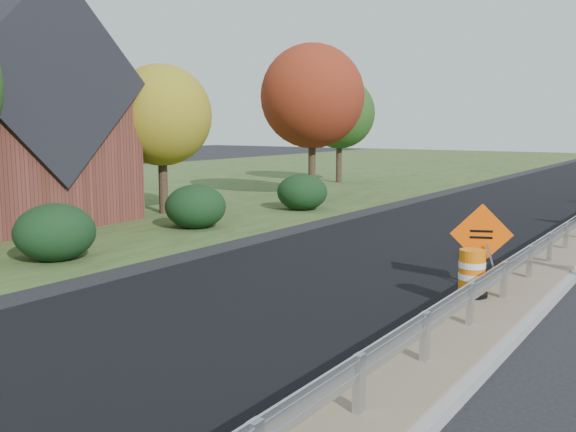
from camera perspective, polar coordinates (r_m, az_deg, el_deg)
The scene contains 11 objects.
ground at distance 17.00m, azimuth 22.13°, elevation -4.49°, with size 140.00×140.00×0.00m, color black.
grass_verge_near at distance 38.04m, azimuth -12.13°, elevation 2.64°, with size 30.00×120.00×0.03m, color #31461E.
milled_overlay at distance 27.63m, azimuth 17.48°, elevation 0.41°, with size 7.20×120.00×0.01m, color black.
hedge_south at distance 17.80m, azimuth -20.01°, elevation -1.34°, with size 2.09×2.09×1.52m, color black.
hedge_mid at distance 22.16m, azimuth -8.22°, elevation 0.85°, with size 2.09×2.09×1.52m, color black.
hedge_north at distance 26.62m, azimuth 1.27°, elevation 2.14°, with size 2.09×2.09×1.52m, color black.
tree_near_yellow at distance 25.85m, azimuth -11.20°, elevation 8.75°, with size 3.96×3.96×5.88m.
tree_near_red at distance 30.95m, azimuth 2.17°, elevation 10.59°, with size 4.95×4.95×7.35m.
tree_near_back at distance 39.35m, azimuth 4.60°, elevation 9.09°, with size 4.29×4.29×6.37m.
caution_sign at distance 14.68m, azimuth 16.71°, elevation -4.28°, with size 1.25×0.56×1.85m.
barrel_median_near at distance 12.97m, azimuth 16.02°, elevation -4.97°, with size 0.63×0.63×0.92m.
Camera 1 is at (3.24, -16.31, 3.54)m, focal length 40.00 mm.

